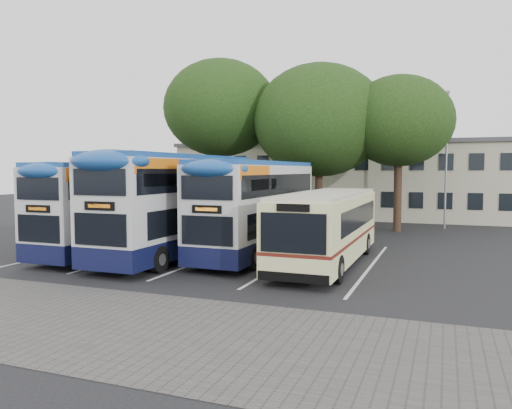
{
  "coord_description": "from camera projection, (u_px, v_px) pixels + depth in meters",
  "views": [
    {
      "loc": [
        6.04,
        -15.35,
        3.94
      ],
      "look_at": [
        -1.73,
        5.0,
        2.42
      ],
      "focal_mm": 35.0,
      "sensor_mm": 36.0,
      "label": 1
    }
  ],
  "objects": [
    {
      "name": "bus_dd_left",
      "position": [
        120.0,
        203.0,
        23.83
      ],
      "size": [
        2.46,
        10.15,
        4.23
      ],
      "color": "#0F1237",
      "rests_on": "ground"
    },
    {
      "name": "bus_single",
      "position": [
        328.0,
        223.0,
        20.81
      ],
      "size": [
        2.56,
        10.07,
        3.0
      ],
      "color": "#F1EFA1",
      "rests_on": "ground"
    },
    {
      "name": "tree_mid",
      "position": [
        319.0,
        120.0,
        32.82
      ],
      "size": [
        8.72,
        8.72,
        10.89
      ],
      "color": "black",
      "rests_on": "ground"
    },
    {
      "name": "lamp_post",
      "position": [
        446.0,
        152.0,
        32.85
      ],
      "size": [
        0.25,
        1.05,
        9.06
      ],
      "color": "gray",
      "rests_on": "ground"
    },
    {
      "name": "bus_dd_mid",
      "position": [
        179.0,
        201.0,
        22.7
      ],
      "size": [
        2.68,
        11.05,
        4.61
      ],
      "color": "#0F1237",
      "rests_on": "ground"
    },
    {
      "name": "bus_dd_right",
      "position": [
        257.0,
        204.0,
        23.0
      ],
      "size": [
        2.51,
        10.37,
        4.32
      ],
      "color": "#0F1237",
      "rests_on": "ground"
    },
    {
      "name": "depot_building",
      "position": [
        369.0,
        179.0,
        41.66
      ],
      "size": [
        32.4,
        8.4,
        6.2
      ],
      "color": "beige",
      "rests_on": "ground"
    },
    {
      "name": "tree_right",
      "position": [
        399.0,
        121.0,
        31.36
      ],
      "size": [
        6.75,
        6.75,
        9.87
      ],
      "color": "black",
      "rests_on": "ground"
    },
    {
      "name": "bay_lines",
      "position": [
        215.0,
        256.0,
        22.72
      ],
      "size": [
        14.12,
        11.0,
        0.01
      ],
      "color": "silver",
      "rests_on": "ground"
    },
    {
      "name": "tree_left",
      "position": [
        221.0,
        108.0,
        35.01
      ],
      "size": [
        7.99,
        7.99,
        11.65
      ],
      "color": "black",
      "rests_on": "ground"
    },
    {
      "name": "paving_strip",
      "position": [
        107.0,
        323.0,
        12.78
      ],
      "size": [
        40.0,
        6.0,
        0.01
      ],
      "primitive_type": "cube",
      "color": "#595654",
      "rests_on": "ground"
    },
    {
      "name": "ground",
      "position": [
        251.0,
        287.0,
        16.73
      ],
      "size": [
        120.0,
        120.0,
        0.0
      ],
      "primitive_type": "plane",
      "color": "black",
      "rests_on": "ground"
    }
  ]
}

